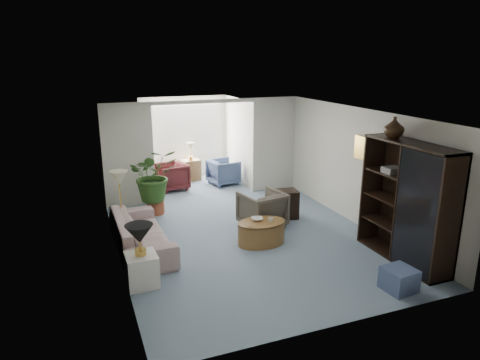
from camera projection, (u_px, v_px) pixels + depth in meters
name	position (u px, v px, depth m)	size (l,w,h in m)	color
floor	(251.00, 241.00, 8.59)	(6.00, 6.00, 0.00)	#7F95A8
sunroom_floor	(195.00, 186.00, 12.27)	(2.60, 2.60, 0.00)	#7F95A8
back_pier_left	(128.00, 156.00, 10.28)	(1.20, 0.12, 2.50)	silver
back_pier_right	(274.00, 144.00, 11.60)	(1.20, 0.12, 2.50)	silver
back_header	(204.00, 102.00, 10.61)	(2.60, 0.12, 0.10)	silver
window_pane	(184.00, 131.00, 12.85)	(2.20, 0.02, 1.50)	white
window_blinds	(184.00, 131.00, 12.82)	(2.20, 0.02, 1.50)	white
framed_picture	(364.00, 149.00, 8.89)	(0.04, 0.50, 0.40)	#BFB698
sofa	(141.00, 233.00, 8.14)	(2.28, 0.89, 0.67)	#C0B5A3
end_table	(142.00, 270.00, 6.88)	(0.48, 0.48, 0.53)	white
table_lamp	(139.00, 234.00, 6.71)	(0.44, 0.44, 0.30)	black
floor_lamp	(119.00, 178.00, 8.42)	(0.36, 0.36, 0.28)	beige
coffee_table	(261.00, 233.00, 8.44)	(0.95, 0.95, 0.45)	brown
coffee_bowl	(257.00, 219.00, 8.44)	(0.22, 0.22, 0.06)	silver
coffee_cup	(271.00, 220.00, 8.33)	(0.11, 0.11, 0.10)	beige
wingback_chair	(262.00, 209.00, 9.24)	(0.83, 0.85, 0.78)	#5B5648
side_table_dark	(285.00, 204.00, 9.77)	(0.53, 0.42, 0.64)	black
entertainment_cabinet	(407.00, 203.00, 7.57)	(0.51, 1.92, 2.13)	black
cabinet_urn	(394.00, 127.00, 7.67)	(0.35, 0.35, 0.37)	#311D10
ottoman	(399.00, 279.00, 6.76)	(0.45, 0.45, 0.36)	#4F5C88
plant_pot	(156.00, 207.00, 10.07)	(0.40, 0.40, 0.32)	#97462B
house_plant	(154.00, 175.00, 9.86)	(1.10, 0.95, 1.22)	#2A4F1B
sunroom_chair_blue	(224.00, 172.00, 12.35)	(0.75, 0.78, 0.71)	#4F5C88
sunroom_chair_maroon	(171.00, 177.00, 11.83)	(0.78, 0.80, 0.73)	#561D1E
sunroom_table	(191.00, 170.00, 12.78)	(0.49, 0.38, 0.60)	brown
shelf_clutter	(412.00, 196.00, 7.36)	(0.30, 1.16, 1.06)	#302C25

